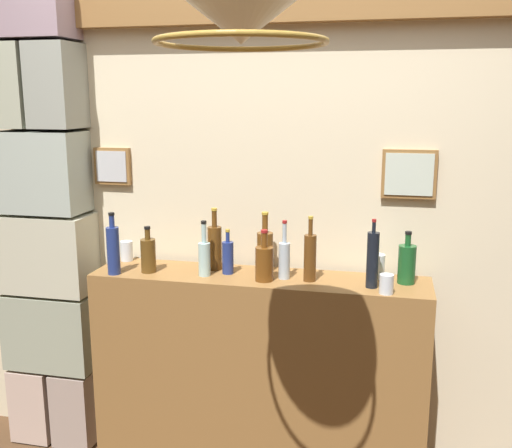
% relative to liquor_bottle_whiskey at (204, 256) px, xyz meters
% --- Properties ---
extents(panelled_rear_partition, '(3.55, 0.15, 2.51)m').
position_rel_liquor_bottle_whiskey_xyz_m(panelled_rear_partition, '(0.24, 0.28, 0.22)').
color(panelled_rear_partition, beige).
rests_on(panelled_rear_partition, ground).
extents(stone_pillar, '(0.47, 0.29, 2.45)m').
position_rel_liquor_bottle_whiskey_xyz_m(stone_pillar, '(-0.87, 0.16, 0.12)').
color(stone_pillar, '#C4A898').
rests_on(stone_pillar, ground).
extents(bar_shelf_unit, '(1.52, 0.32, 1.01)m').
position_rel_liquor_bottle_whiskey_xyz_m(bar_shelf_unit, '(0.24, 0.05, -0.59)').
color(bar_shelf_unit, olive).
rests_on(bar_shelf_unit, ground).
extents(liquor_bottle_whiskey, '(0.05, 0.05, 0.25)m').
position_rel_liquor_bottle_whiskey_xyz_m(liquor_bottle_whiskey, '(0.00, 0.00, 0.00)').
color(liquor_bottle_whiskey, '#A7CCC9').
rests_on(liquor_bottle_whiskey, bar_shelf_unit).
extents(liquor_bottle_tequila, '(0.05, 0.05, 0.21)m').
position_rel_liquor_bottle_whiskey_xyz_m(liquor_bottle_tequila, '(0.09, 0.06, -0.01)').
color(liquor_bottle_tequila, navy).
rests_on(liquor_bottle_tequila, bar_shelf_unit).
extents(liquor_bottle_rye, '(0.08, 0.08, 0.23)m').
position_rel_liquor_bottle_whiskey_xyz_m(liquor_bottle_rye, '(0.28, -0.01, -0.01)').
color(liquor_bottle_rye, brown).
rests_on(liquor_bottle_rye, bar_shelf_unit).
extents(liquor_bottle_sherry, '(0.08, 0.08, 0.23)m').
position_rel_liquor_bottle_whiskey_xyz_m(liquor_bottle_sherry, '(0.88, 0.09, -0.00)').
color(liquor_bottle_sherry, '#195123').
rests_on(liquor_bottle_sherry, bar_shelf_unit).
extents(liquor_bottle_amaro, '(0.07, 0.07, 0.21)m').
position_rel_liquor_bottle_whiskey_xyz_m(liquor_bottle_amaro, '(-0.27, -0.00, -0.01)').
color(liquor_bottle_amaro, '#583B15').
rests_on(liquor_bottle_amaro, bar_shelf_unit).
extents(liquor_bottle_bourbon, '(0.07, 0.07, 0.29)m').
position_rel_liquor_bottle_whiskey_xyz_m(liquor_bottle_bourbon, '(0.02, 0.11, 0.02)').
color(liquor_bottle_bourbon, '#593513').
rests_on(liquor_bottle_bourbon, bar_shelf_unit).
extents(liquor_bottle_mezcal, '(0.06, 0.06, 0.28)m').
position_rel_liquor_bottle_whiskey_xyz_m(liquor_bottle_mezcal, '(-0.41, -0.07, 0.03)').
color(liquor_bottle_mezcal, navy).
rests_on(liquor_bottle_mezcal, bar_shelf_unit).
extents(liquor_bottle_port, '(0.05, 0.05, 0.26)m').
position_rel_liquor_bottle_whiskey_xyz_m(liquor_bottle_port, '(0.36, 0.04, 0.00)').
color(liquor_bottle_port, '#ADBECA').
rests_on(liquor_bottle_port, bar_shelf_unit).
extents(liquor_bottle_rum, '(0.05, 0.05, 0.29)m').
position_rel_liquor_bottle_whiskey_xyz_m(liquor_bottle_rum, '(0.47, 0.03, 0.02)').
color(liquor_bottle_rum, '#5B3514').
rests_on(liquor_bottle_rum, bar_shelf_unit).
extents(liquor_bottle_gin, '(0.07, 0.07, 0.28)m').
position_rel_liquor_bottle_whiskey_xyz_m(liquor_bottle_gin, '(0.25, 0.14, 0.01)').
color(liquor_bottle_gin, brown).
rests_on(liquor_bottle_gin, bar_shelf_unit).
extents(liquor_bottle_vodka, '(0.05, 0.05, 0.29)m').
position_rel_liquor_bottle_whiskey_xyz_m(liquor_bottle_vodka, '(0.74, -0.01, 0.03)').
color(liquor_bottle_vodka, black).
rests_on(liquor_bottle_vodka, bar_shelf_unit).
extents(glass_tumbler_rocks, '(0.06, 0.06, 0.10)m').
position_rel_liquor_bottle_whiskey_xyz_m(glass_tumbler_rocks, '(-0.45, 0.16, -0.04)').
color(glass_tumbler_rocks, silver).
rests_on(glass_tumbler_rocks, bar_shelf_unit).
extents(glass_tumbler_highball, '(0.06, 0.06, 0.08)m').
position_rel_liquor_bottle_whiskey_xyz_m(glass_tumbler_highball, '(0.80, -0.08, -0.05)').
color(glass_tumbler_highball, silver).
rests_on(glass_tumbler_highball, bar_shelf_unit).
extents(glass_tumbler_shot, '(0.08, 0.08, 0.11)m').
position_rel_liquor_bottle_whiskey_xyz_m(glass_tumbler_shot, '(0.75, 0.14, -0.04)').
color(glass_tumbler_shot, silver).
rests_on(glass_tumbler_shot, bar_shelf_unit).
extents(pendant_lamp, '(0.46, 0.46, 0.56)m').
position_rel_liquor_bottle_whiskey_xyz_m(pendant_lamp, '(0.40, -0.88, 0.91)').
color(pendant_lamp, '#EFE5C6').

